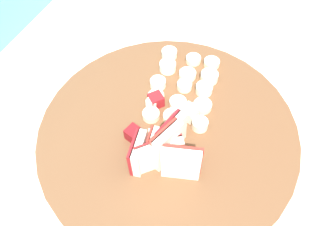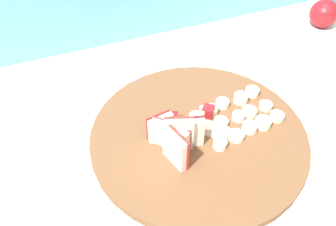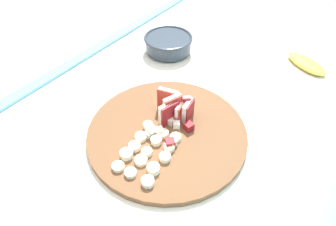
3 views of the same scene
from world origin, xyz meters
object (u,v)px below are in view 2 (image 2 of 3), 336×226
at_px(cutting_board, 198,136).
at_px(apple_wedge_fan, 176,135).
at_px(apple_dice_pile, 198,126).
at_px(whole_apple, 324,14).
at_px(banana_slice_rows, 238,116).

relative_size(cutting_board, apple_wedge_fan, 3.94).
distance_m(cutting_board, apple_dice_pile, 0.02).
bearing_deg(apple_wedge_fan, whole_apple, 25.98).
bearing_deg(apple_dice_pile, whole_apple, 26.53).
distance_m(banana_slice_rows, whole_apple, 0.45).
xyz_separation_m(cutting_board, apple_wedge_fan, (-0.05, -0.01, 0.04)).
distance_m(apple_wedge_fan, banana_slice_rows, 0.14).
bearing_deg(apple_wedge_fan, cutting_board, 15.33).
bearing_deg(banana_slice_rows, whole_apple, 31.17).
bearing_deg(banana_slice_rows, apple_dice_pile, 179.92).
xyz_separation_m(banana_slice_rows, whole_apple, (0.39, 0.23, 0.01)).
height_order(apple_dice_pile, whole_apple, whole_apple).
relative_size(apple_wedge_fan, apple_dice_pile, 0.94).
distance_m(cutting_board, banana_slice_rows, 0.09).
bearing_deg(whole_apple, apple_dice_pile, -153.47).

